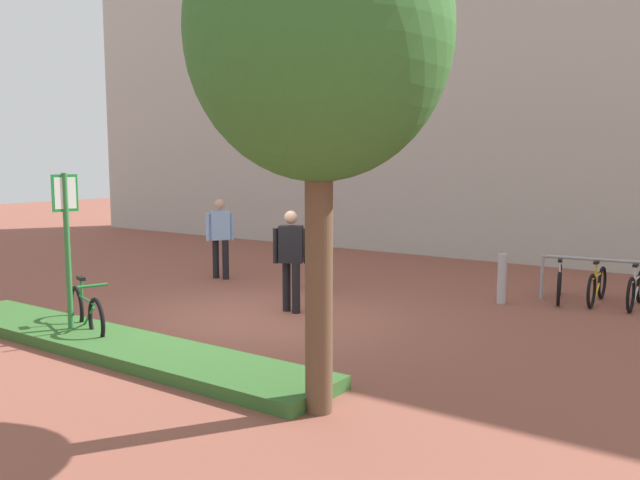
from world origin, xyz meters
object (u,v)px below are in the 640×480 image
bike_at_sign (86,313)px  person_shirt_blue (220,234)px  bollard_steel (502,279)px  bike_rack_cluster (636,288)px  person_casual_tan (316,240)px  person_suited_dark (291,255)px  tree_sidewalk (319,36)px  parking_sign_post (67,232)px

bike_at_sign → person_shirt_blue: size_ratio=0.93×
bike_at_sign → bollard_steel: 7.01m
bike_rack_cluster → person_casual_tan: person_casual_tan is taller
bike_rack_cluster → person_shirt_blue: bearing=-165.3°
bollard_steel → person_suited_dark: (-2.69, -2.67, 0.53)m
tree_sidewalk → person_shirt_blue: size_ratio=3.02×
parking_sign_post → person_suited_dark: 3.57m
person_shirt_blue → parking_sign_post: bearing=-71.4°
person_suited_dark → bike_rack_cluster: bearing=38.1°
bollard_steel → person_suited_dark: 3.83m
person_suited_dark → bollard_steel: bearing=44.8°
parking_sign_post → person_suited_dark: (1.55, 3.16, -0.58)m
bike_rack_cluster → person_suited_dark: 6.03m
person_shirt_blue → tree_sidewalk: bearing=-39.4°
person_shirt_blue → bike_at_sign: bearing=-70.3°
bollard_steel → person_shirt_blue: size_ratio=0.52×
person_suited_dark → person_shirt_blue: same height
parking_sign_post → bike_at_sign: size_ratio=1.49×
tree_sidewalk → person_casual_tan: bearing=125.4°
bollard_steel → person_casual_tan: person_casual_tan is taller
person_casual_tan → person_shirt_blue: same height
person_suited_dark → person_shirt_blue: 3.55m
bike_at_sign → person_casual_tan: bearing=81.1°
bike_rack_cluster → person_casual_tan: bearing=-161.2°
parking_sign_post → bike_rack_cluster: size_ratio=0.75×
bike_rack_cluster → person_casual_tan: 5.84m
bollard_steel → person_shirt_blue: bearing=-169.9°
bollard_steel → person_shirt_blue: (-5.85, -1.04, 0.53)m
tree_sidewalk → bike_at_sign: bearing=174.5°
bike_rack_cluster → person_suited_dark: (-4.72, -3.70, 0.64)m
tree_sidewalk → bike_at_sign: 5.60m
parking_sign_post → bike_at_sign: (0.02, 0.24, -1.21)m
tree_sidewalk → person_casual_tan: tree_sidewalk is taller
bike_rack_cluster → person_suited_dark: size_ratio=1.85×
tree_sidewalk → parking_sign_post: size_ratio=2.18×
person_suited_dark → person_shirt_blue: (-3.16, 1.63, 0.00)m
person_suited_dark → person_shirt_blue: bearing=152.7°
bollard_steel → person_casual_tan: 3.61m
parking_sign_post → bollard_steel: (4.24, 5.84, -1.11)m
tree_sidewalk → bollard_steel: bearing=92.1°
tree_sidewalk → parking_sign_post: tree_sidewalk is taller
bike_at_sign → person_shirt_blue: person_shirt_blue is taller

